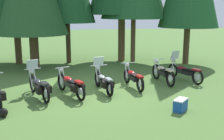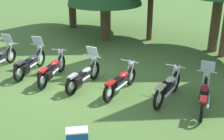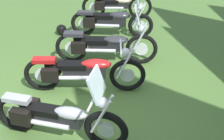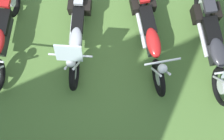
% 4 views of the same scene
% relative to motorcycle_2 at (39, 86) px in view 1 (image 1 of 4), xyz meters
% --- Properties ---
extents(ground_plane, '(80.00, 80.00, 0.00)m').
position_rel_motorcycle_2_xyz_m(ground_plane, '(1.97, 0.38, -0.48)').
color(ground_plane, '#4C7033').
extents(motorcycle_2, '(1.07, 2.24, 1.38)m').
position_rel_motorcycle_2_xyz_m(motorcycle_2, '(0.00, 0.00, 0.00)').
color(motorcycle_2, black).
rests_on(motorcycle_2, ground_plane).
extents(motorcycle_3, '(1.10, 2.25, 1.01)m').
position_rel_motorcycle_2_xyz_m(motorcycle_3, '(1.20, 0.07, -0.02)').
color(motorcycle_3, black).
rests_on(motorcycle_3, ground_plane).
extents(motorcycle_4, '(0.80, 2.21, 1.36)m').
position_rel_motorcycle_2_xyz_m(motorcycle_4, '(2.54, 0.35, -0.03)').
color(motorcycle_4, black).
rests_on(motorcycle_4, ground_plane).
extents(motorcycle_5, '(0.70, 2.24, 0.99)m').
position_rel_motorcycle_2_xyz_m(motorcycle_5, '(3.90, 0.77, -0.04)').
color(motorcycle_5, black).
rests_on(motorcycle_5, ground_plane).
extents(motorcycle_6, '(0.68, 2.22, 1.03)m').
position_rel_motorcycle_2_xyz_m(motorcycle_6, '(5.45, 1.26, -0.00)').
color(motorcycle_6, black).
rests_on(motorcycle_6, ground_plane).
extents(motorcycle_7, '(0.91, 2.27, 1.35)m').
position_rel_motorcycle_2_xyz_m(motorcycle_7, '(6.60, 1.46, -0.02)').
color(motorcycle_7, black).
rests_on(motorcycle_7, ground_plane).
extents(picnic_cooler, '(0.62, 0.62, 0.41)m').
position_rel_motorcycle_2_xyz_m(picnic_cooler, '(4.70, -2.30, -0.27)').
color(picnic_cooler, '#19479E').
rests_on(picnic_cooler, ground_plane).
extents(dropped_helmet, '(0.30, 0.30, 0.30)m').
position_rel_motorcycle_2_xyz_m(dropped_helmet, '(-0.97, -1.81, -0.33)').
color(dropped_helmet, black).
rests_on(dropped_helmet, ground_plane).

